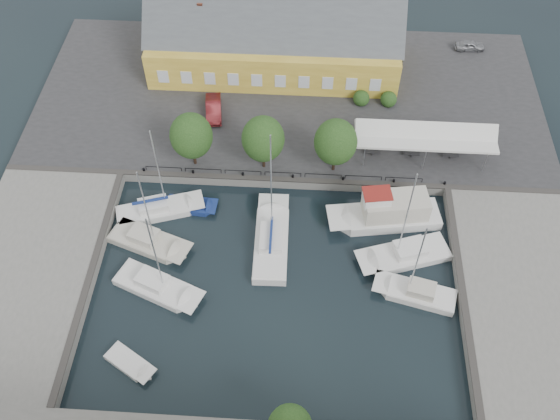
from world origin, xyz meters
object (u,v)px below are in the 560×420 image
car_silver (470,45)px  west_boat_a (158,211)px  warehouse (269,40)px  tent_canopy (425,137)px  east_boat_a (405,255)px  east_boat_b (416,294)px  center_sailboat (271,241)px  car_red (214,109)px  west_boat_b (148,242)px  trawler (388,214)px  launch_sw (130,364)px  west_boat_c (157,287)px  launch_nw (191,207)px

car_silver → west_boat_a: west_boat_a is taller
warehouse → tent_canopy: warehouse is taller
east_boat_a → east_boat_b: size_ratio=1.21×
car_silver → center_sailboat: bearing=140.5°
car_red → east_boat_a: east_boat_a is taller
west_boat_b → trawler: bearing=10.5°
tent_canopy → launch_sw: size_ratio=3.01×
east_boat_a → west_boat_c: size_ratio=1.09×
east_boat_b → west_boat_b: size_ratio=0.93×
center_sailboat → launch_nw: bearing=154.6°
car_silver → west_boat_a: size_ratio=0.31×
car_silver → launch_nw: bearing=127.4°
trawler → car_silver: bearing=67.3°
west_boat_a → west_boat_c: west_boat_a is taller
car_red → trawler: trawler is taller
tent_canopy → west_boat_a: west_boat_a is taller
tent_canopy → car_silver: bearing=68.3°
tent_canopy → center_sailboat: center_sailboat is taller
car_red → center_sailboat: center_sailboat is taller
trawler → west_boat_a: (-22.19, -0.36, -0.74)m
warehouse → tent_canopy: size_ratio=2.04×
west_boat_c → east_boat_a: bearing=12.2°
east_boat_b → west_boat_c: west_boat_c is taller
car_silver → west_boat_c: west_boat_c is taller
tent_canopy → west_boat_b: (-26.08, -12.11, -3.42)m
west_boat_c → launch_sw: (-0.89, -7.24, -0.17)m
car_red → west_boat_a: bearing=-114.3°
east_boat_b → launch_sw: bearing=-161.4°
tent_canopy → east_boat_a: size_ratio=1.15×
center_sailboat → car_silver: bearing=53.5°
west_boat_a → launch_nw: bearing=15.6°
trawler → east_boat_b: (2.12, -8.28, -0.76)m
launch_nw → east_boat_a: bearing=-12.9°
east_boat_a → trawler: bearing=108.5°
west_boat_a → west_boat_c: (1.50, -8.64, -0.01)m
center_sailboat → east_boat_b: bearing=-20.5°
east_boat_a → west_boat_c: bearing=-167.8°
east_boat_b → west_boat_c: 22.82m
warehouse → west_boat_a: 24.38m
trawler → east_boat_b: bearing=-75.6°
trawler → east_boat_b: size_ratio=1.11×
car_silver → launch_nw: 39.57m
trawler → launch_sw: 27.02m
west_boat_a → launch_sw: west_boat_a is taller
east_boat_a → warehouse: bearing=118.8°
tent_canopy → trawler: (-3.68, -7.94, -2.67)m
tent_canopy → center_sailboat: size_ratio=1.02×
east_boat_b → west_boat_c: (-22.81, -0.71, -0.00)m
car_silver → east_boat_b: bearing=162.6°
car_silver → launch_sw: size_ratio=0.76×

